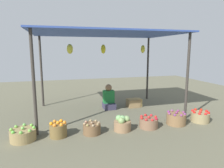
{
  "coord_description": "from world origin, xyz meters",
  "views": [
    {
      "loc": [
        -1.41,
        -5.63,
        1.85
      ],
      "look_at": [
        0.0,
        -0.59,
        0.95
      ],
      "focal_mm": 31.8,
      "sensor_mm": 36.0,
      "label": 1
    }
  ],
  "objects_px": {
    "basket_oranges": "(58,130)",
    "basket_red_apples": "(149,123)",
    "basket_potatoes": "(92,128)",
    "basket_purple_onions": "(176,119)",
    "basket_green_apples": "(23,135)",
    "wooden_crate_stacked_rear": "(133,103)",
    "basket_red_tomatoes": "(200,117)",
    "basket_cabbages": "(122,124)",
    "wooden_crate_near_vendor": "(135,103)",
    "vendor_person": "(109,99)"
  },
  "relations": [
    {
      "from": "basket_green_apples",
      "to": "basket_purple_onions",
      "type": "xyz_separation_m",
      "value": [
        3.58,
        -0.06,
        0.02
      ]
    },
    {
      "from": "vendor_person",
      "to": "basket_red_apples",
      "type": "bearing_deg",
      "value": -73.96
    },
    {
      "from": "wooden_crate_near_vendor",
      "to": "wooden_crate_stacked_rear",
      "type": "xyz_separation_m",
      "value": [
        -0.06,
        0.02,
        -0.0
      ]
    },
    {
      "from": "basket_oranges",
      "to": "basket_purple_onions",
      "type": "distance_m",
      "value": 2.87
    },
    {
      "from": "basket_purple_onions",
      "to": "basket_red_tomatoes",
      "type": "bearing_deg",
      "value": -0.11
    },
    {
      "from": "basket_potatoes",
      "to": "basket_cabbages",
      "type": "distance_m",
      "value": 0.71
    },
    {
      "from": "vendor_person",
      "to": "basket_cabbages",
      "type": "xyz_separation_m",
      "value": [
        -0.15,
        -1.8,
        -0.14
      ]
    },
    {
      "from": "basket_green_apples",
      "to": "basket_potatoes",
      "type": "relative_size",
      "value": 1.32
    },
    {
      "from": "basket_oranges",
      "to": "basket_potatoes",
      "type": "xyz_separation_m",
      "value": [
        0.72,
        -0.05,
        -0.03
      ]
    },
    {
      "from": "basket_cabbages",
      "to": "basket_red_tomatoes",
      "type": "bearing_deg",
      "value": 0.19
    },
    {
      "from": "basket_potatoes",
      "to": "basket_red_tomatoes",
      "type": "relative_size",
      "value": 0.84
    },
    {
      "from": "basket_cabbages",
      "to": "wooden_crate_near_vendor",
      "type": "xyz_separation_m",
      "value": [
        1.03,
        1.75,
        -0.02
      ]
    },
    {
      "from": "basket_potatoes",
      "to": "wooden_crate_stacked_rear",
      "type": "relative_size",
      "value": 1.03
    },
    {
      "from": "basket_oranges",
      "to": "basket_purple_onions",
      "type": "xyz_separation_m",
      "value": [
        2.87,
        -0.05,
        -0.01
      ]
    },
    {
      "from": "basket_green_apples",
      "to": "wooden_crate_stacked_rear",
      "type": "relative_size",
      "value": 1.36
    },
    {
      "from": "basket_potatoes",
      "to": "wooden_crate_near_vendor",
      "type": "xyz_separation_m",
      "value": [
        1.75,
        1.73,
        0.01
      ]
    },
    {
      "from": "basket_green_apples",
      "to": "basket_red_apples",
      "type": "xyz_separation_m",
      "value": [
        2.81,
        -0.07,
        -0.0
      ]
    },
    {
      "from": "basket_purple_onions",
      "to": "basket_red_tomatoes",
      "type": "height_order",
      "value": "basket_purple_onions"
    },
    {
      "from": "basket_oranges",
      "to": "basket_red_apples",
      "type": "relative_size",
      "value": 0.82
    },
    {
      "from": "basket_potatoes",
      "to": "basket_purple_onions",
      "type": "xyz_separation_m",
      "value": [
        2.15,
        -0.0,
        0.02
      ]
    },
    {
      "from": "basket_purple_onions",
      "to": "wooden_crate_near_vendor",
      "type": "xyz_separation_m",
      "value": [
        -0.4,
        1.74,
        -0.01
      ]
    },
    {
      "from": "basket_potatoes",
      "to": "basket_red_apples",
      "type": "bearing_deg",
      "value": -0.57
    },
    {
      "from": "vendor_person",
      "to": "basket_red_tomatoes",
      "type": "distance_m",
      "value": 2.69
    },
    {
      "from": "vendor_person",
      "to": "basket_red_apples",
      "type": "distance_m",
      "value": 1.89
    },
    {
      "from": "basket_red_tomatoes",
      "to": "basket_potatoes",
      "type": "bearing_deg",
      "value": 179.9
    },
    {
      "from": "basket_red_apples",
      "to": "wooden_crate_near_vendor",
      "type": "distance_m",
      "value": 1.78
    },
    {
      "from": "basket_oranges",
      "to": "wooden_crate_stacked_rear",
      "type": "height_order",
      "value": "basket_oranges"
    },
    {
      "from": "basket_green_apples",
      "to": "basket_oranges",
      "type": "distance_m",
      "value": 0.71
    },
    {
      "from": "basket_red_tomatoes",
      "to": "basket_red_apples",
      "type": "bearing_deg",
      "value": -179.65
    },
    {
      "from": "basket_red_tomatoes",
      "to": "wooden_crate_stacked_rear",
      "type": "relative_size",
      "value": 1.23
    },
    {
      "from": "basket_red_tomatoes",
      "to": "wooden_crate_near_vendor",
      "type": "distance_m",
      "value": 2.07
    },
    {
      "from": "basket_oranges",
      "to": "basket_red_tomatoes",
      "type": "height_order",
      "value": "basket_oranges"
    },
    {
      "from": "basket_oranges",
      "to": "wooden_crate_stacked_rear",
      "type": "distance_m",
      "value": 2.95
    },
    {
      "from": "basket_red_apples",
      "to": "basket_purple_onions",
      "type": "height_order",
      "value": "basket_purple_onions"
    },
    {
      "from": "basket_potatoes",
      "to": "basket_red_tomatoes",
      "type": "xyz_separation_m",
      "value": [
        2.86,
        -0.0,
        0.01
      ]
    },
    {
      "from": "vendor_person",
      "to": "basket_green_apples",
      "type": "relative_size",
      "value": 1.51
    },
    {
      "from": "basket_purple_onions",
      "to": "basket_oranges",
      "type": "bearing_deg",
      "value": 178.97
    },
    {
      "from": "vendor_person",
      "to": "basket_red_apples",
      "type": "height_order",
      "value": "vendor_person"
    },
    {
      "from": "basket_potatoes",
      "to": "basket_cabbages",
      "type": "xyz_separation_m",
      "value": [
        0.71,
        -0.01,
        0.04
      ]
    },
    {
      "from": "wooden_crate_near_vendor",
      "to": "vendor_person",
      "type": "bearing_deg",
      "value": 176.16
    },
    {
      "from": "vendor_person",
      "to": "basket_green_apples",
      "type": "xyz_separation_m",
      "value": [
        -2.29,
        -1.73,
        -0.18
      ]
    },
    {
      "from": "basket_oranges",
      "to": "basket_red_tomatoes",
      "type": "xyz_separation_m",
      "value": [
        3.59,
        -0.05,
        -0.02
      ]
    },
    {
      "from": "basket_oranges",
      "to": "basket_cabbages",
      "type": "bearing_deg",
      "value": -2.4
    },
    {
      "from": "basket_green_apples",
      "to": "wooden_crate_stacked_rear",
      "type": "distance_m",
      "value": 3.54
    },
    {
      "from": "basket_oranges",
      "to": "basket_cabbages",
      "type": "relative_size",
      "value": 0.93
    },
    {
      "from": "basket_green_apples",
      "to": "wooden_crate_near_vendor",
      "type": "relative_size",
      "value": 1.26
    },
    {
      "from": "basket_cabbages",
      "to": "wooden_crate_stacked_rear",
      "type": "xyz_separation_m",
      "value": [
        0.97,
        1.76,
        -0.03
      ]
    },
    {
      "from": "vendor_person",
      "to": "basket_oranges",
      "type": "height_order",
      "value": "vendor_person"
    },
    {
      "from": "basket_cabbages",
      "to": "basket_red_tomatoes",
      "type": "relative_size",
      "value": 0.85
    },
    {
      "from": "vendor_person",
      "to": "wooden_crate_stacked_rear",
      "type": "height_order",
      "value": "vendor_person"
    }
  ]
}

